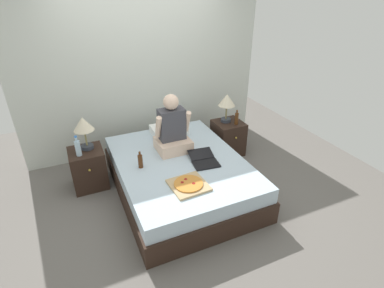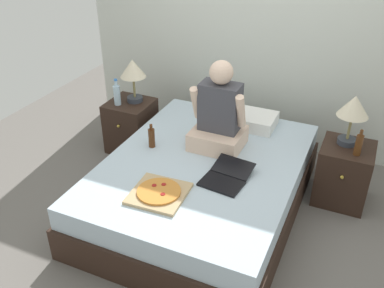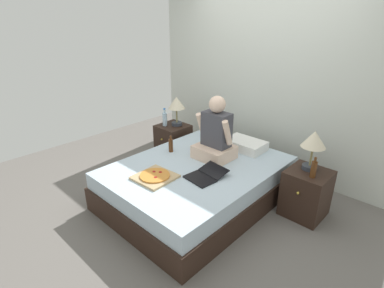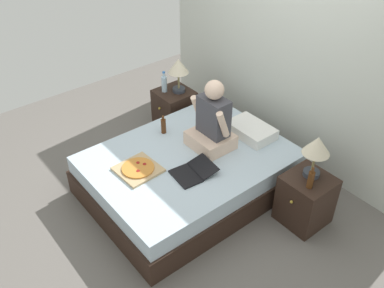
{
  "view_description": "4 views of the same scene",
  "coord_description": "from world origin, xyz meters",
  "px_view_note": "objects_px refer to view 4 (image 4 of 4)",
  "views": [
    {
      "loc": [
        -1.2,
        -3.05,
        2.51
      ],
      "look_at": [
        0.09,
        -0.19,
        0.79
      ],
      "focal_mm": 28.0,
      "sensor_mm": 36.0,
      "label": 1
    },
    {
      "loc": [
        1.14,
        -2.77,
        2.43
      ],
      "look_at": [
        -0.06,
        -0.08,
        0.68
      ],
      "focal_mm": 40.0,
      "sensor_mm": 36.0,
      "label": 2
    },
    {
      "loc": [
        2.14,
        -2.35,
        2.11
      ],
      "look_at": [
        0.01,
        -0.11,
        0.78
      ],
      "focal_mm": 28.0,
      "sensor_mm": 36.0,
      "label": 3
    },
    {
      "loc": [
        2.8,
        -2.2,
        3.24
      ],
      "look_at": [
        0.11,
        -0.04,
        0.7
      ],
      "focal_mm": 40.0,
      "sensor_mm": 36.0,
      "label": 4
    }
  ],
  "objects_px": {
    "lamp_on_left_nightstand": "(178,68)",
    "nightstand_right": "(305,200)",
    "water_bottle": "(164,83)",
    "laptop": "(191,173)",
    "beer_bottle": "(311,179)",
    "pizza_box": "(138,169)",
    "beer_bottle_on_bed": "(163,126)",
    "bed": "(189,173)",
    "lamp_on_right_nightstand": "(317,148)",
    "person_seated": "(212,123)",
    "nightstand_left": "(174,110)"
  },
  "relations": [
    {
      "from": "pizza_box",
      "to": "person_seated",
      "type": "bearing_deg",
      "value": 80.65
    },
    {
      "from": "bed",
      "to": "lamp_on_left_nightstand",
      "type": "bearing_deg",
      "value": 147.41
    },
    {
      "from": "lamp_on_right_nightstand",
      "to": "beer_bottle_on_bed",
      "type": "distance_m",
      "value": 1.71
    },
    {
      "from": "laptop",
      "to": "lamp_on_left_nightstand",
      "type": "bearing_deg",
      "value": 147.22
    },
    {
      "from": "nightstand_left",
      "to": "laptop",
      "type": "relative_size",
      "value": 1.23
    },
    {
      "from": "nightstand_left",
      "to": "nightstand_right",
      "type": "bearing_deg",
      "value": 0.0
    },
    {
      "from": "person_seated",
      "to": "beer_bottle_on_bed",
      "type": "bearing_deg",
      "value": -153.56
    },
    {
      "from": "lamp_on_left_nightstand",
      "to": "nightstand_right",
      "type": "bearing_deg",
      "value": -1.34
    },
    {
      "from": "lamp_on_left_nightstand",
      "to": "nightstand_left",
      "type": "bearing_deg",
      "value": -128.63
    },
    {
      "from": "lamp_on_right_nightstand",
      "to": "laptop",
      "type": "relative_size",
      "value": 1.01
    },
    {
      "from": "nightstand_left",
      "to": "laptop",
      "type": "distance_m",
      "value": 1.59
    },
    {
      "from": "beer_bottle",
      "to": "pizza_box",
      "type": "relative_size",
      "value": 0.55
    },
    {
      "from": "water_bottle",
      "to": "laptop",
      "type": "relative_size",
      "value": 0.62
    },
    {
      "from": "bed",
      "to": "nightstand_right",
      "type": "distance_m",
      "value": 1.25
    },
    {
      "from": "pizza_box",
      "to": "nightstand_left",
      "type": "bearing_deg",
      "value": 129.48
    },
    {
      "from": "lamp_on_left_nightstand",
      "to": "beer_bottle",
      "type": "relative_size",
      "value": 1.96
    },
    {
      "from": "lamp_on_left_nightstand",
      "to": "water_bottle",
      "type": "bearing_deg",
      "value": -130.6
    },
    {
      "from": "person_seated",
      "to": "beer_bottle_on_bed",
      "type": "relative_size",
      "value": 3.55
    },
    {
      "from": "bed",
      "to": "nightstand_right",
      "type": "relative_size",
      "value": 3.86
    },
    {
      "from": "nightstand_left",
      "to": "beer_bottle",
      "type": "bearing_deg",
      "value": -2.54
    },
    {
      "from": "water_bottle",
      "to": "nightstand_right",
      "type": "height_order",
      "value": "water_bottle"
    },
    {
      "from": "lamp_on_left_nightstand",
      "to": "beer_bottle",
      "type": "distance_m",
      "value": 2.23
    },
    {
      "from": "water_bottle",
      "to": "pizza_box",
      "type": "xyz_separation_m",
      "value": [
        1.05,
        -1.09,
        -0.16
      ]
    },
    {
      "from": "laptop",
      "to": "beer_bottle_on_bed",
      "type": "height_order",
      "value": "beer_bottle_on_bed"
    },
    {
      "from": "water_bottle",
      "to": "pizza_box",
      "type": "bearing_deg",
      "value": -46.0
    },
    {
      "from": "person_seated",
      "to": "laptop",
      "type": "distance_m",
      "value": 0.6
    },
    {
      "from": "lamp_on_right_nightstand",
      "to": "beer_bottle_on_bed",
      "type": "bearing_deg",
      "value": -157.97
    },
    {
      "from": "laptop",
      "to": "pizza_box",
      "type": "height_order",
      "value": "laptop"
    },
    {
      "from": "lamp_on_right_nightstand",
      "to": "beer_bottle_on_bed",
      "type": "height_order",
      "value": "lamp_on_right_nightstand"
    },
    {
      "from": "water_bottle",
      "to": "laptop",
      "type": "bearing_deg",
      "value": -26.22
    },
    {
      "from": "pizza_box",
      "to": "lamp_on_left_nightstand",
      "type": "bearing_deg",
      "value": 127.14
    },
    {
      "from": "bed",
      "to": "pizza_box",
      "type": "height_order",
      "value": "pizza_box"
    },
    {
      "from": "nightstand_left",
      "to": "water_bottle",
      "type": "bearing_deg",
      "value": -131.65
    },
    {
      "from": "water_bottle",
      "to": "lamp_on_right_nightstand",
      "type": "relative_size",
      "value": 0.61
    },
    {
      "from": "beer_bottle",
      "to": "bed",
      "type": "bearing_deg",
      "value": -155.81
    },
    {
      "from": "water_bottle",
      "to": "beer_bottle",
      "type": "distance_m",
      "value": 2.33
    },
    {
      "from": "laptop",
      "to": "beer_bottle",
      "type": "bearing_deg",
      "value": 37.86
    },
    {
      "from": "nightstand_left",
      "to": "beer_bottle_on_bed",
      "type": "xyz_separation_m",
      "value": [
        0.58,
        -0.58,
        0.3
      ]
    },
    {
      "from": "water_bottle",
      "to": "nightstand_right",
      "type": "bearing_deg",
      "value": 2.28
    },
    {
      "from": "lamp_on_left_nightstand",
      "to": "lamp_on_right_nightstand",
      "type": "relative_size",
      "value": 1.0
    },
    {
      "from": "lamp_on_right_nightstand",
      "to": "pizza_box",
      "type": "bearing_deg",
      "value": -133.91
    },
    {
      "from": "bed",
      "to": "pizza_box",
      "type": "relative_size",
      "value": 5.02
    },
    {
      "from": "beer_bottle",
      "to": "laptop",
      "type": "bearing_deg",
      "value": -142.14
    },
    {
      "from": "bed",
      "to": "person_seated",
      "type": "bearing_deg",
      "value": 86.21
    },
    {
      "from": "beer_bottle",
      "to": "person_seated",
      "type": "bearing_deg",
      "value": -168.98
    },
    {
      "from": "person_seated",
      "to": "lamp_on_right_nightstand",
      "type": "bearing_deg",
      "value": 19.69
    },
    {
      "from": "bed",
      "to": "beer_bottle",
      "type": "xyz_separation_m",
      "value": [
        1.16,
        0.52,
        0.41
      ]
    },
    {
      "from": "laptop",
      "to": "beer_bottle_on_bed",
      "type": "distance_m",
      "value": 0.8
    },
    {
      "from": "lamp_on_left_nightstand",
      "to": "laptop",
      "type": "bearing_deg",
      "value": -32.78
    },
    {
      "from": "water_bottle",
      "to": "lamp_on_left_nightstand",
      "type": "bearing_deg",
      "value": 49.4
    }
  ]
}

